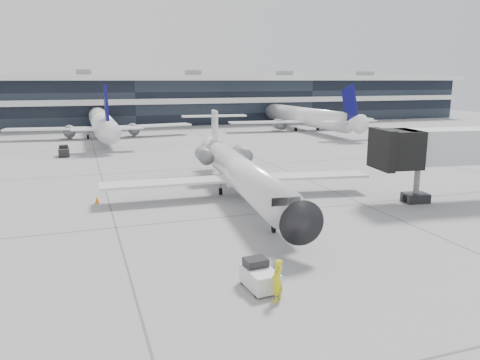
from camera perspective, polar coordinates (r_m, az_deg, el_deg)
name	(u,v)px	position (r m, az deg, el deg)	size (l,w,h in m)	color
ground	(250,214)	(36.02, 1.20, -4.22)	(220.00, 220.00, 0.00)	gray
terminal	(130,102)	(115.15, -13.28, 9.25)	(170.00, 22.00, 10.00)	black
bg_jet_center	(102,137)	(88.08, -16.43, 5.02)	(32.00, 40.00, 9.60)	white
bg_jet_right	(302,130)	(98.39, 7.62, 6.10)	(32.00, 40.00, 9.60)	white
regional_jet	(239,171)	(40.89, -0.09, 1.13)	(23.78, 29.69, 6.85)	white
ramp_worker	(277,280)	(22.22, 4.55, -12.11)	(0.75, 0.49, 2.06)	yellow
baggage_tug	(259,276)	(23.62, 2.36, -11.62)	(1.48, 2.31, 1.40)	white
traffic_cone	(97,200)	(40.86, -17.04, -2.37)	(0.50, 0.50, 0.60)	orange
far_tug	(64,151)	(67.58, -20.67, 3.28)	(1.41, 2.35, 1.48)	black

